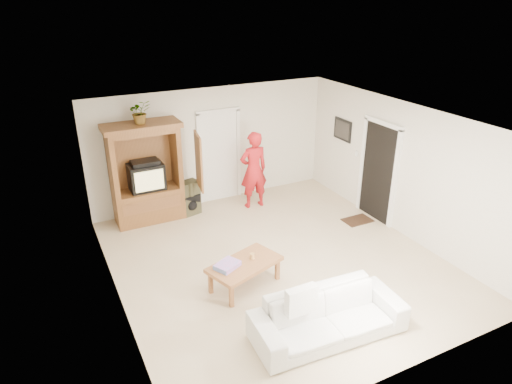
# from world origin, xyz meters

# --- Properties ---
(floor) EXTENTS (6.00, 6.00, 0.00)m
(floor) POSITION_xyz_m (0.00, 0.00, 0.00)
(floor) COLOR tan
(floor) RESTS_ON ground
(ceiling) EXTENTS (6.00, 6.00, 0.00)m
(ceiling) POSITION_xyz_m (0.00, 0.00, 2.60)
(ceiling) COLOR white
(ceiling) RESTS_ON floor
(wall_back) EXTENTS (5.50, 0.00, 5.50)m
(wall_back) POSITION_xyz_m (0.00, 3.00, 1.30)
(wall_back) COLOR silver
(wall_back) RESTS_ON floor
(wall_front) EXTENTS (5.50, 0.00, 5.50)m
(wall_front) POSITION_xyz_m (0.00, -3.00, 1.30)
(wall_front) COLOR silver
(wall_front) RESTS_ON floor
(wall_left) EXTENTS (0.00, 6.00, 6.00)m
(wall_left) POSITION_xyz_m (-2.75, 0.00, 1.30)
(wall_left) COLOR silver
(wall_left) RESTS_ON floor
(wall_right) EXTENTS (0.00, 6.00, 6.00)m
(wall_right) POSITION_xyz_m (2.75, 0.00, 1.30)
(wall_right) COLOR silver
(wall_right) RESTS_ON floor
(armoire) EXTENTS (1.82, 1.14, 2.10)m
(armoire) POSITION_xyz_m (-1.58, 2.66, 0.91)
(armoire) COLOR brown
(armoire) RESTS_ON floor
(door_back) EXTENTS (0.85, 0.05, 2.04)m
(door_back) POSITION_xyz_m (0.15, 2.97, 1.02)
(door_back) COLOR white
(door_back) RESTS_ON floor
(doorway_right) EXTENTS (0.05, 0.90, 2.04)m
(doorway_right) POSITION_xyz_m (2.73, 0.60, 1.02)
(doorway_right) COLOR black
(doorway_right) RESTS_ON floor
(framed_picture) EXTENTS (0.03, 0.60, 0.48)m
(framed_picture) POSITION_xyz_m (2.73, 1.90, 1.60)
(framed_picture) COLOR black
(framed_picture) RESTS_ON wall_right
(doormat) EXTENTS (0.60, 0.40, 0.02)m
(doormat) POSITION_xyz_m (2.30, 0.60, 0.01)
(doormat) COLOR #382316
(doormat) RESTS_ON floor
(plant) EXTENTS (0.45, 0.39, 0.46)m
(plant) POSITION_xyz_m (-1.60, 2.63, 2.33)
(plant) COLOR #4C7238
(plant) RESTS_ON armoire
(man) EXTENTS (0.65, 0.43, 1.74)m
(man) POSITION_xyz_m (0.66, 2.25, 0.87)
(man) COLOR #AF171C
(man) RESTS_ON floor
(sofa) EXTENTS (2.22, 0.99, 0.63)m
(sofa) POSITION_xyz_m (-0.29, -1.99, 0.32)
(sofa) COLOR silver
(sofa) RESTS_ON floor
(coffee_table) EXTENTS (1.34, 0.99, 0.44)m
(coffee_table) POSITION_xyz_m (-0.83, -0.42, 0.39)
(coffee_table) COLOR #9C5F35
(coffee_table) RESTS_ON floor
(towel) EXTENTS (0.47, 0.42, 0.08)m
(towel) POSITION_xyz_m (-1.14, -0.42, 0.48)
(towel) COLOR #FF54AF
(towel) RESTS_ON coffee_table
(candle) EXTENTS (0.08, 0.08, 0.10)m
(candle) POSITION_xyz_m (-0.67, -0.36, 0.49)
(candle) COLOR tan
(candle) RESTS_ON coffee_table
(backpack_black) EXTENTS (0.41, 0.29, 0.47)m
(backpack_black) POSITION_xyz_m (-0.75, 2.52, 0.23)
(backpack_black) COLOR black
(backpack_black) RESTS_ON floor
(backpack_olive) EXTENTS (0.46, 0.38, 0.75)m
(backpack_olive) POSITION_xyz_m (-0.74, 2.54, 0.37)
(backpack_olive) COLOR #47442B
(backpack_olive) RESTS_ON floor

